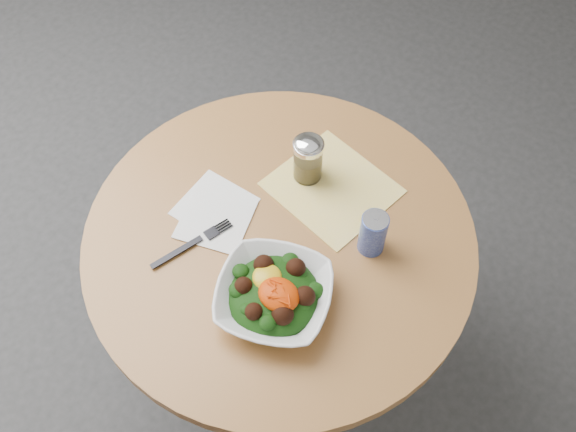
% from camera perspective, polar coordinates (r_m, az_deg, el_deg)
% --- Properties ---
extents(ground, '(6.00, 6.00, 0.00)m').
position_cam_1_polar(ground, '(2.14, -0.53, -12.27)').
color(ground, '#2F2F31').
rests_on(ground, ground).
extents(table, '(0.90, 0.90, 0.75)m').
position_cam_1_polar(table, '(1.64, -0.68, -5.29)').
color(table, black).
rests_on(table, ground).
extents(cloth_napkin, '(0.31, 0.30, 0.00)m').
position_cam_1_polar(cloth_napkin, '(1.54, 3.92, 2.54)').
color(cloth_napkin, yellow).
rests_on(cloth_napkin, table).
extents(paper_napkins, '(0.20, 0.20, 0.00)m').
position_cam_1_polar(paper_napkins, '(1.50, -6.50, 0.30)').
color(paper_napkins, white).
rests_on(paper_napkins, table).
extents(salad_bowl, '(0.31, 0.31, 0.09)m').
position_cam_1_polar(salad_bowl, '(1.35, -1.26, -7.04)').
color(salad_bowl, white).
rests_on(salad_bowl, table).
extents(fork, '(0.09, 0.20, 0.00)m').
position_cam_1_polar(fork, '(1.46, -8.33, -2.36)').
color(fork, black).
rests_on(fork, table).
extents(spice_shaker, '(0.07, 0.07, 0.13)m').
position_cam_1_polar(spice_shaker, '(1.51, 1.79, 5.12)').
color(spice_shaker, silver).
rests_on(spice_shaker, table).
extents(beverage_can, '(0.06, 0.06, 0.12)m').
position_cam_1_polar(beverage_can, '(1.41, 7.56, -1.51)').
color(beverage_can, navy).
rests_on(beverage_can, table).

